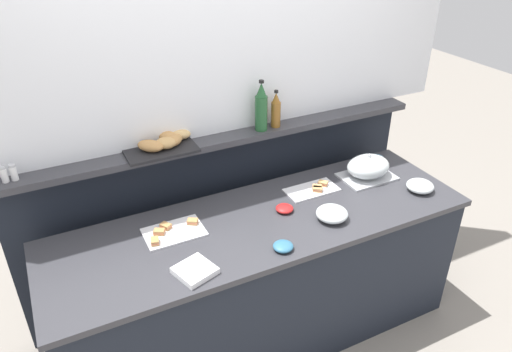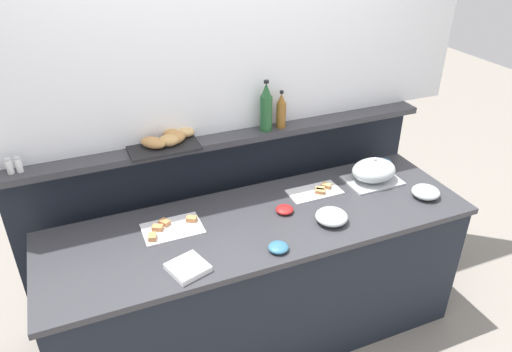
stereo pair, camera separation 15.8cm
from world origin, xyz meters
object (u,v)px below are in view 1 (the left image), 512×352
Objects in this scene: condiment_bowl_red at (285,208)px; napkin_stack at (195,271)px; wine_bottle_green at (261,108)px; sandwich_platter_side at (313,189)px; salt_shaker at (4,174)px; glass_bowl_medium at (420,186)px; pepper_shaker at (14,172)px; condiment_bowl_cream at (283,246)px; bread_basket at (164,143)px; vinegar_bottle_amber at (276,111)px; glass_bowl_large at (332,214)px; condiment_bowl_dark at (377,157)px; sandwich_platter_front at (173,232)px; serving_cloche at (368,167)px.

condiment_bowl_red is 0.70m from napkin_stack.
wine_bottle_green reaches higher than condiment_bowl_red.
salt_shaker is at bearing 168.45° from sandwich_platter_side.
napkin_stack is 1.10m from wine_bottle_green.
pepper_shaker reaches higher than glass_bowl_medium.
wine_bottle_green is at bearing -0.52° from pepper_shaker.
condiment_bowl_cream is 1.03× the size of condiment_bowl_red.
sandwich_platter_side is 0.59m from wine_bottle_green.
glass_bowl_medium is 1.08m from wine_bottle_green.
glass_bowl_medium is at bearing -24.43° from bread_basket.
vinegar_bottle_amber is at bearing 106.12° from sandwich_platter_side.
glass_bowl_large is 1.72m from salt_shaker.
condiment_bowl_red is (-0.88, -0.27, 0.00)m from condiment_bowl_dark.
wine_bottle_green is (-0.20, 0.32, 0.45)m from sandwich_platter_side.
vinegar_bottle_amber is at bearing 91.88° from glass_bowl_large.
napkin_stack is 0.80m from bread_basket.
condiment_bowl_red is 0.63m from vinegar_bottle_amber.
glass_bowl_medium is 1.50m from napkin_stack.
condiment_bowl_cream is (0.46, -0.38, 0.01)m from sandwich_platter_front.
glass_bowl_large is 1.68m from pepper_shaker.
vinegar_bottle_amber is at bearing 68.31° from condiment_bowl_red.
sandwich_platter_side is 1.70m from salt_shaker.
bread_basket is (-1.42, 0.19, 0.34)m from condiment_bowl_dark.
wine_bottle_green is at bearing 80.62° from condiment_bowl_red.
wine_bottle_green reaches higher than serving_cloche.
wine_bottle_green is (-0.59, 0.34, 0.39)m from serving_cloche.
wine_bottle_green is (0.71, 0.35, 0.45)m from sandwich_platter_front.
glass_bowl_large is at bearing 16.76° from condiment_bowl_cream.
serving_cloche is 0.83× the size of bread_basket.
wine_bottle_green is at bearing 168.07° from condiment_bowl_dark.
wine_bottle_green reaches higher than glass_bowl_medium.
vinegar_bottle_amber is 2.71× the size of pepper_shaker.
serving_cloche is at bearing 0.58° from sandwich_platter_front.
condiment_bowl_cream is at bearing -3.79° from napkin_stack.
napkin_stack is 0.54× the size of wine_bottle_green.
napkin_stack is at bearing -90.72° from sandwich_platter_front.
condiment_bowl_dark is 0.28× the size of wine_bottle_green.
condiment_bowl_red is (-0.20, 0.19, -0.01)m from glass_bowl_large.
wine_bottle_green is at bearing 141.75° from glass_bowl_medium.
pepper_shaker is (-1.98, 0.35, 0.29)m from serving_cloche.
serving_cloche is (1.30, 0.01, 0.06)m from sandwich_platter_front.
glass_bowl_large is at bearing -22.77° from pepper_shaker.
glass_bowl_medium is 1.00m from vinegar_bottle_amber.
glass_bowl_large reaches higher than sandwich_platter_front.
condiment_bowl_red is at bearing -163.08° from condiment_bowl_dark.
sandwich_platter_side is 1.38× the size of vinegar_bottle_amber.
pepper_shaker is at bearing 179.48° from wine_bottle_green.
serving_cloche is 3.91× the size of salt_shaker.
vinegar_bottle_amber is at bearing -0.92° from bread_basket.
wine_bottle_green is at bearing -177.22° from vinegar_bottle_amber.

